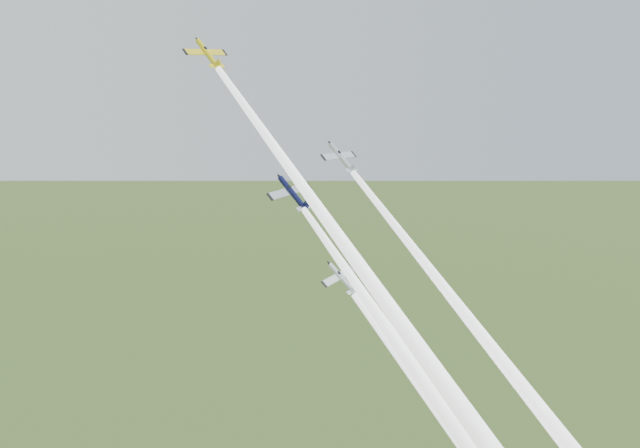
{
  "coord_description": "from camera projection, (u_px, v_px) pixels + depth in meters",
  "views": [
    {
      "loc": [
        -53.31,
        -108.39,
        111.26
      ],
      "look_at": [
        0.0,
        -6.0,
        92.0
      ],
      "focal_mm": 45.0,
      "sensor_mm": 36.0,
      "label": 1
    }
  ],
  "objects": [
    {
      "name": "plane_yellow",
      "position": [
        207.0,
        54.0,
        115.15
      ],
      "size": [
        9.11,
        8.26,
        5.97
      ],
      "primitive_type": null,
      "rotation": [
        0.74,
        -0.02,
        0.32
      ],
      "color": "yellow"
    },
    {
      "name": "smoke_trail_yellow",
      "position": [
        369.0,
        278.0,
        98.49
      ],
      "size": [
        21.09,
        56.84,
        53.76
      ],
      "primitive_type": null,
      "rotation": [
        -0.83,
        0.0,
        0.32
      ],
      "color": "white"
    },
    {
      "name": "plane_navy",
      "position": [
        293.0,
        193.0,
        120.81
      ],
      "size": [
        10.71,
        9.15,
        7.62
      ],
      "primitive_type": null,
      "rotation": [
        0.74,
        -0.13,
        0.31
      ],
      "color": "#0C0F38"
    },
    {
      "name": "smoke_trail_navy",
      "position": [
        409.0,
        360.0,
        108.32
      ],
      "size": [
        15.67,
        41.68,
        39.2
      ],
      "primitive_type": null,
      "rotation": [
        -0.83,
        0.0,
        0.31
      ],
      "color": "white"
    },
    {
      "name": "plane_silver_right",
      "position": [
        341.0,
        157.0,
        125.55
      ],
      "size": [
        9.49,
        8.72,
        6.07
      ],
      "primitive_type": null,
      "rotation": [
        0.74,
        -0.01,
        0.36
      ],
      "color": "silver"
    },
    {
      "name": "smoke_trail_silver_right",
      "position": [
        487.0,
        343.0,
        111.84
      ],
      "size": [
        20.54,
        48.64,
        46.51
      ],
      "primitive_type": null,
      "rotation": [
        -0.83,
        0.0,
        0.36
      ],
      "color": "white"
    },
    {
      "name": "plane_silver_low",
      "position": [
        342.0,
        278.0,
        119.4
      ],
      "size": [
        9.31,
        7.76,
        6.81
      ],
      "primitive_type": null,
      "rotation": [
        0.74,
        -0.19,
        0.35
      ],
      "color": "silver"
    }
  ]
}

